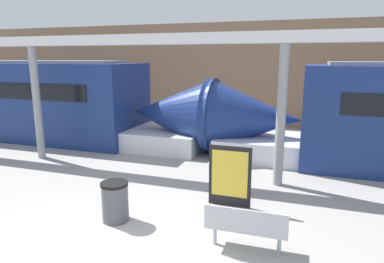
{
  "coord_description": "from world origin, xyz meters",
  "views": [
    {
      "loc": [
        2.64,
        -4.63,
        3.33
      ],
      "look_at": [
        -0.21,
        3.76,
        1.4
      ],
      "focal_mm": 32.0,
      "sensor_mm": 36.0,
      "label": 1
    }
  ],
  "objects_px": {
    "train_right": "(20,101)",
    "support_column_near": "(281,117)",
    "trash_bin": "(115,201)",
    "poster_board": "(230,176)",
    "support_column_far": "(37,104)",
    "bench_near": "(246,226)"
  },
  "relations": [
    {
      "from": "support_column_near",
      "to": "support_column_far",
      "type": "distance_m",
      "value": 7.79
    },
    {
      "from": "trash_bin",
      "to": "poster_board",
      "type": "bearing_deg",
      "value": 35.46
    },
    {
      "from": "train_right",
      "to": "support_column_near",
      "type": "height_order",
      "value": "support_column_near"
    },
    {
      "from": "poster_board",
      "to": "support_column_far",
      "type": "relative_size",
      "value": 0.38
    },
    {
      "from": "train_right",
      "to": "support_column_far",
      "type": "bearing_deg",
      "value": -37.67
    },
    {
      "from": "support_column_near",
      "to": "support_column_far",
      "type": "bearing_deg",
      "value": 180.0
    },
    {
      "from": "bench_near",
      "to": "support_column_far",
      "type": "xyz_separation_m",
      "value": [
        -7.55,
        3.5,
        1.34
      ]
    },
    {
      "from": "bench_near",
      "to": "trash_bin",
      "type": "height_order",
      "value": "bench_near"
    },
    {
      "from": "train_right",
      "to": "bench_near",
      "type": "distance_m",
      "value": 12.47
    },
    {
      "from": "train_right",
      "to": "trash_bin",
      "type": "relative_size",
      "value": 20.57
    },
    {
      "from": "train_right",
      "to": "support_column_near",
      "type": "bearing_deg",
      "value": -12.96
    },
    {
      "from": "train_right",
      "to": "poster_board",
      "type": "height_order",
      "value": "train_right"
    },
    {
      "from": "poster_board",
      "to": "support_column_near",
      "type": "relative_size",
      "value": 0.38
    },
    {
      "from": "bench_near",
      "to": "poster_board",
      "type": "distance_m",
      "value": 1.92
    },
    {
      "from": "support_column_near",
      "to": "train_right",
      "type": "bearing_deg",
      "value": 167.04
    },
    {
      "from": "train_right",
      "to": "support_column_near",
      "type": "xyz_separation_m",
      "value": [
        11.1,
        -2.55,
        0.33
      ]
    },
    {
      "from": "poster_board",
      "to": "support_column_near",
      "type": "bearing_deg",
      "value": 61.7
    },
    {
      "from": "trash_bin",
      "to": "support_column_far",
      "type": "relative_size",
      "value": 0.23
    },
    {
      "from": "bench_near",
      "to": "poster_board",
      "type": "bearing_deg",
      "value": 110.35
    },
    {
      "from": "train_right",
      "to": "trash_bin",
      "type": "bearing_deg",
      "value": -35.4
    },
    {
      "from": "trash_bin",
      "to": "poster_board",
      "type": "distance_m",
      "value": 2.56
    },
    {
      "from": "trash_bin",
      "to": "support_column_near",
      "type": "distance_m",
      "value": 4.61
    }
  ]
}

